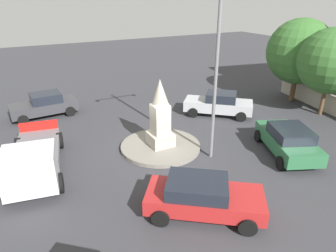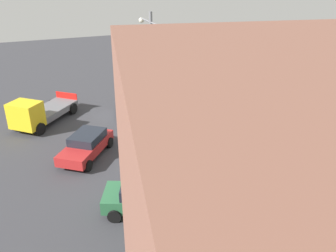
{
  "view_description": "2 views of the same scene",
  "coord_description": "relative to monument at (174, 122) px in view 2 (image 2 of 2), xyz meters",
  "views": [
    {
      "loc": [
        6.23,
        12.53,
        7.42
      ],
      "look_at": [
        -0.66,
        -0.4,
        0.96
      ],
      "focal_mm": 32.0,
      "sensor_mm": 36.0,
      "label": 1
    },
    {
      "loc": [
        -18.28,
        7.59,
        10.6
      ],
      "look_at": [
        0.87,
        0.08,
        1.14
      ],
      "focal_mm": 37.67,
      "sensor_mm": 36.0,
      "label": 2
    }
  ],
  "objects": [
    {
      "name": "car_dark_grey_waiting",
      "position": [
        4.69,
        -7.62,
        -1.01
      ],
      "size": [
        4.22,
        2.14,
        1.54
      ],
      "color": "#38383D",
      "rests_on": "ground"
    },
    {
      "name": "car_red_approaching",
      "position": [
        0.97,
        5.31,
        -1.05
      ],
      "size": [
        4.42,
        3.91,
        1.41
      ],
      "color": "#B22323",
      "rests_on": "ground"
    },
    {
      "name": "car_silver_far_side",
      "position": [
        -5.54,
        -2.41,
        -1.01
      ],
      "size": [
        4.39,
        4.16,
        1.55
      ],
      "color": "#B7BABF",
      "rests_on": "ground"
    },
    {
      "name": "tree_near_wall",
      "position": [
        -11.66,
        0.76,
        1.8
      ],
      "size": [
        4.14,
        4.14,
        5.66
      ],
      "color": "brown",
      "rests_on": "ground"
    },
    {
      "name": "monument",
      "position": [
        0.0,
        0.0,
        0.0
      ],
      "size": [
        1.18,
        1.18,
        3.54
      ],
      "color": "#B2AA99",
      "rests_on": "traffic_island"
    },
    {
      "name": "car_green_parked_left",
      "position": [
        -5.33,
        3.56,
        -1.01
      ],
      "size": [
        3.32,
        4.53,
        1.5
      ],
      "color": "#2D6B42",
      "rests_on": "ground"
    },
    {
      "name": "streetlamp",
      "position": [
        -1.78,
        2.01,
        3.33
      ],
      "size": [
        3.26,
        0.28,
        8.58
      ],
      "color": "slate",
      "rests_on": "ground"
    },
    {
      "name": "truck_yellow_passing",
      "position": [
        6.63,
        7.76,
        -0.8
      ],
      "size": [
        5.42,
        5.09,
        2.18
      ],
      "color": "yellow",
      "rests_on": "ground"
    },
    {
      "name": "traffic_island",
      "position": [
        0.0,
        0.0,
        -1.7
      ],
      "size": [
        4.18,
        4.18,
        0.19
      ],
      "primitive_type": "cylinder",
      "color": "gray",
      "rests_on": "ground"
    },
    {
      "name": "ground_plane",
      "position": [
        0.0,
        0.0,
        -1.79
      ],
      "size": [
        80.0,
        80.0,
        0.0
      ],
      "primitive_type": "plane",
      "color": "#38383D"
    },
    {
      "name": "truck_white_parked_right",
      "position": [
        6.1,
        0.15,
        -0.84
      ],
      "size": [
        3.06,
        5.9,
        1.97
      ],
      "color": "silver",
      "rests_on": "ground"
    }
  ]
}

